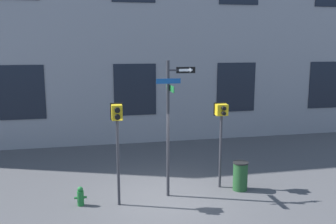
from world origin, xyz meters
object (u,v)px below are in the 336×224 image
(pedestrian_signal_left, at_px, (117,127))
(fire_hydrant, at_px, (81,196))
(pedestrian_signal_right, at_px, (221,122))
(trash_bin, at_px, (240,176))
(street_sign_pole, at_px, (170,117))

(pedestrian_signal_left, height_order, fire_hydrant, pedestrian_signal_left)
(pedestrian_signal_right, relative_size, trash_bin, 2.99)
(pedestrian_signal_right, relative_size, fire_hydrant, 4.85)
(trash_bin, bearing_deg, pedestrian_signal_left, -174.93)
(pedestrian_signal_left, bearing_deg, fire_hydrant, 170.31)
(pedestrian_signal_left, bearing_deg, pedestrian_signal_right, 11.83)
(street_sign_pole, relative_size, pedestrian_signal_right, 1.49)
(street_sign_pole, relative_size, fire_hydrant, 7.24)
(pedestrian_signal_left, distance_m, fire_hydrant, 2.25)
(fire_hydrant, relative_size, trash_bin, 0.62)
(pedestrian_signal_left, distance_m, trash_bin, 4.19)
(pedestrian_signal_right, bearing_deg, street_sign_pole, -168.86)
(pedestrian_signal_left, height_order, pedestrian_signal_right, pedestrian_signal_left)
(fire_hydrant, xyz_separation_m, trash_bin, (4.84, 0.15, 0.19))
(trash_bin, bearing_deg, pedestrian_signal_right, 147.62)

